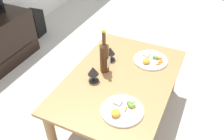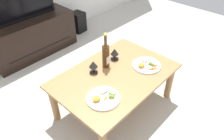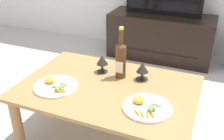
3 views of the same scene
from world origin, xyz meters
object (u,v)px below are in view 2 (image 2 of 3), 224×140
(wine_bottle, at_px, (106,54))
(goblet_right, at_px, (115,52))
(floor_speaker, at_px, (78,22))
(dinner_plate_left, at_px, (103,98))
(dining_table, at_px, (115,80))
(goblet_left, at_px, (93,65))
(tv_stand, at_px, (32,36))
(dinner_plate_right, at_px, (146,65))

(wine_bottle, relative_size, goblet_right, 2.89)
(floor_speaker, bearing_deg, dinner_plate_left, -128.64)
(dining_table, height_order, goblet_left, goblet_left)
(floor_speaker, bearing_deg, tv_stand, 177.75)
(tv_stand, xyz_separation_m, goblet_left, (-0.12, -1.40, 0.27))
(dinner_plate_left, bearing_deg, goblet_right, 32.68)
(goblet_left, xyz_separation_m, goblet_right, (0.30, 0.00, -0.00))
(goblet_right, distance_m, dinner_plate_right, 0.35)
(goblet_left, height_order, dinner_plate_right, goblet_left)
(floor_speaker, bearing_deg, dinner_plate_right, -112.44)
(goblet_right, bearing_deg, goblet_left, 180.00)
(floor_speaker, bearing_deg, dining_table, -123.06)
(dining_table, height_order, floor_speaker, dining_table)
(dining_table, relative_size, floor_speaker, 3.51)
(dinner_plate_right, bearing_deg, dinner_plate_left, -179.93)
(wine_bottle, relative_size, dinner_plate_right, 1.27)
(floor_speaker, distance_m, goblet_right, 1.64)
(wine_bottle, distance_m, dinner_plate_left, 0.47)
(goblet_left, height_order, goblet_right, goblet_left)
(dining_table, height_order, dinner_plate_right, dinner_plate_right)
(dining_table, distance_m, goblet_left, 0.27)
(goblet_right, bearing_deg, dinner_plate_right, -68.51)
(dining_table, height_order, tv_stand, tv_stand)
(dining_table, distance_m, dinner_plate_left, 0.35)
(tv_stand, bearing_deg, goblet_left, -94.85)
(dinner_plate_left, xyz_separation_m, dinner_plate_right, (0.62, 0.00, -0.00))
(dinner_plate_left, bearing_deg, dinner_plate_right, 0.07)
(tv_stand, relative_size, floor_speaker, 3.61)
(tv_stand, distance_m, goblet_right, 1.44)
(tv_stand, relative_size, wine_bottle, 3.26)
(wine_bottle, distance_m, goblet_right, 0.16)
(goblet_right, xyz_separation_m, dinner_plate_left, (-0.50, -0.32, -0.07))
(floor_speaker, height_order, dinner_plate_right, dinner_plate_right)
(floor_speaker, bearing_deg, goblet_right, -120.22)
(tv_stand, height_order, dinner_plate_right, tv_stand)
(tv_stand, bearing_deg, dinner_plate_right, -79.86)
(floor_speaker, height_order, goblet_right, goblet_right)
(dining_table, distance_m, floor_speaker, 1.85)
(goblet_right, bearing_deg, dining_table, -136.42)
(dining_table, relative_size, goblet_right, 9.18)
(dinner_plate_right, bearing_deg, dining_table, 155.43)
(tv_stand, bearing_deg, dining_table, -90.08)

